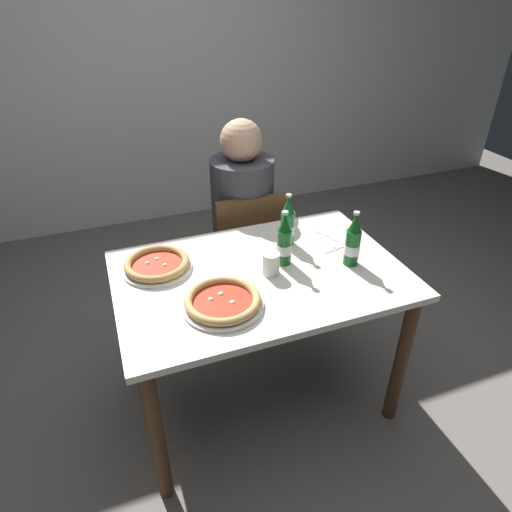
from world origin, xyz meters
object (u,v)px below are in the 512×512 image
at_px(beer_bottle_right, 284,242).
at_px(napkin_with_cutlery, 328,239).
at_px(diner_seated, 243,230).
at_px(beer_bottle_left, 288,223).
at_px(beer_bottle_center, 353,242).
at_px(paper_cup, 271,264).
at_px(pizza_margherita_near, 157,265).
at_px(pizza_marinara_far, 223,301).
at_px(chair_behind_table, 246,249).
at_px(dining_table_main, 260,294).

relative_size(beer_bottle_right, napkin_with_cutlery, 1.15).
height_order(diner_seated, beer_bottle_left, diner_seated).
xyz_separation_m(diner_seated, beer_bottle_left, (0.05, -0.48, 0.27)).
distance_m(beer_bottle_right, napkin_with_cutlery, 0.31).
relative_size(beer_bottle_center, paper_cup, 2.60).
bearing_deg(beer_bottle_right, beer_bottle_center, -21.35).
bearing_deg(paper_cup, beer_bottle_left, 51.10).
bearing_deg(pizza_margherita_near, paper_cup, -24.69).
xyz_separation_m(diner_seated, pizza_marinara_far, (-0.36, -0.82, 0.19)).
xyz_separation_m(beer_bottle_center, beer_bottle_right, (-0.27, 0.11, 0.00)).
relative_size(chair_behind_table, pizza_margherita_near, 2.87).
bearing_deg(dining_table_main, beer_bottle_left, 41.61).
relative_size(dining_table_main, napkin_with_cutlery, 5.61).
distance_m(dining_table_main, beer_bottle_left, 0.35).
xyz_separation_m(pizza_marinara_far, beer_bottle_right, (0.33, 0.19, 0.08)).
bearing_deg(napkin_with_cutlery, beer_bottle_right, -158.80).
bearing_deg(napkin_with_cutlery, pizza_marinara_far, -153.76).
relative_size(pizza_margherita_near, beer_bottle_right, 1.20).
bearing_deg(pizza_margherita_near, chair_behind_table, 38.29).
bearing_deg(pizza_marinara_far, napkin_with_cutlery, 26.24).
bearing_deg(diner_seated, paper_cup, -99.28).
distance_m(diner_seated, beer_bottle_center, 0.82).
bearing_deg(chair_behind_table, beer_bottle_center, 110.95).
distance_m(pizza_marinara_far, beer_bottle_right, 0.39).
xyz_separation_m(beer_bottle_left, beer_bottle_center, (0.19, -0.25, 0.00)).
height_order(beer_bottle_left, beer_bottle_center, same).
bearing_deg(beer_bottle_left, paper_cup, -128.90).
height_order(napkin_with_cutlery, paper_cup, paper_cup).
relative_size(chair_behind_table, beer_bottle_left, 3.44).
distance_m(pizza_margherita_near, beer_bottle_right, 0.55).
bearing_deg(pizza_margherita_near, beer_bottle_center, -17.64).
bearing_deg(pizza_marinara_far, beer_bottle_center, 8.33).
bearing_deg(napkin_with_cutlery, chair_behind_table, 117.66).
bearing_deg(diner_seated, napkin_with_cutlery, -64.83).
bearing_deg(pizza_margherita_near, dining_table_main, -23.97).
xyz_separation_m(dining_table_main, chair_behind_table, (0.15, 0.61, -0.15)).
xyz_separation_m(chair_behind_table, paper_cup, (-0.11, -0.63, 0.32)).
bearing_deg(dining_table_main, pizza_margherita_near, 156.03).
distance_m(chair_behind_table, napkin_with_cutlery, 0.60).
bearing_deg(beer_bottle_center, paper_cup, 171.96).
xyz_separation_m(dining_table_main, paper_cup, (0.04, -0.02, 0.16)).
relative_size(pizza_margherita_near, pizza_marinara_far, 0.95).
bearing_deg(diner_seated, beer_bottle_right, -92.70).
xyz_separation_m(diner_seated, beer_bottle_right, (-0.03, -0.63, 0.27)).
bearing_deg(dining_table_main, pizza_marinara_far, -142.89).
bearing_deg(dining_table_main, paper_cup, -31.65).
bearing_deg(beer_bottle_left, diner_seated, 96.21).
distance_m(chair_behind_table, pizza_marinara_far, 0.90).
height_order(beer_bottle_center, beer_bottle_right, same).
relative_size(pizza_margherita_near, paper_cup, 3.12).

